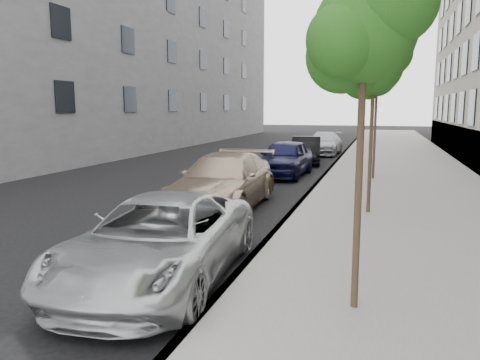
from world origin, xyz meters
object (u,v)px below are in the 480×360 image
at_px(suv, 223,181).
at_px(sedan_rear, 324,143).
at_px(tree_far, 378,78).
at_px(sedan_blue, 285,158).
at_px(tree_mid, 375,66).
at_px(tree_near, 367,31).
at_px(minivan, 160,240).
at_px(sedan_black, 306,150).

height_order(suv, sedan_rear, suv).
distance_m(tree_far, sedan_blue, 5.09).
bearing_deg(sedan_rear, tree_far, -71.61).
height_order(tree_mid, suv, tree_mid).
xyz_separation_m(tree_far, suv, (-4.21, -6.54, -3.33)).
distance_m(tree_near, sedan_blue, 14.46).
xyz_separation_m(tree_mid, minivan, (-3.33, -6.02, -3.34)).
bearing_deg(tree_far, sedan_rear, 106.85).
relative_size(minivan, sedan_black, 1.19).
distance_m(tree_near, sedan_rear, 24.43).
bearing_deg(minivan, sedan_blue, 88.14).
relative_size(tree_mid, tree_far, 0.99).
bearing_deg(tree_mid, suv, -179.40).
distance_m(tree_mid, minivan, 7.65).
height_order(tree_near, tree_far, tree_far).
height_order(sedan_blue, sedan_black, sedan_blue).
distance_m(tree_near, tree_mid, 6.50).
bearing_deg(sedan_blue, minivan, -85.72).
bearing_deg(sedan_blue, tree_far, -6.54).
height_order(tree_near, suv, tree_near).
relative_size(tree_near, sedan_blue, 0.99).
distance_m(tree_far, sedan_rear, 11.98).
bearing_deg(tree_mid, sedan_blue, 118.18).
relative_size(sedan_black, sedan_rear, 0.88).
xyz_separation_m(tree_far, sedan_black, (-3.66, 5.72, -3.42)).
distance_m(tree_mid, suv, 5.33).
bearing_deg(sedan_black, tree_near, -85.96).
bearing_deg(sedan_black, suv, -99.61).
xyz_separation_m(minivan, sedan_blue, (-0.47, 13.11, 0.08)).
bearing_deg(suv, tree_far, 56.67).
bearing_deg(tree_mid, minivan, -118.92).
bearing_deg(tree_far, tree_near, -90.00).
bearing_deg(sedan_rear, sedan_blue, -91.04).
xyz_separation_m(sedan_blue, sedan_black, (0.13, 5.14, -0.08)).
xyz_separation_m(tree_near, minivan, (-3.33, 0.48, -3.24)).
relative_size(suv, sedan_blue, 1.18).
xyz_separation_m(minivan, suv, (-0.89, 5.98, 0.08)).
distance_m(tree_mid, tree_far, 6.50).
bearing_deg(sedan_blue, sedan_black, 90.74).
bearing_deg(sedan_blue, suv, -91.14).
relative_size(tree_mid, sedan_black, 1.10).
relative_size(sedan_blue, sedan_rear, 0.95).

